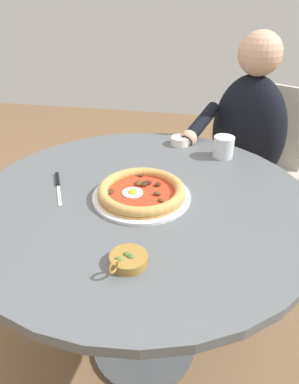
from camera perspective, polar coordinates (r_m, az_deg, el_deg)
The scene contains 9 objects.
ground_plane at distance 1.60m, azimuth -0.88°, elevation -23.82°, with size 6.00×6.00×0.02m, color brown.
dining_table at distance 1.16m, azimuth -1.13°, elevation -6.20°, with size 1.06×1.06×0.73m.
pizza_on_plate at distance 1.06m, azimuth -1.16°, elevation -0.05°, with size 0.30×0.30×0.04m.
water_glass at distance 1.35m, azimuth 12.00°, elevation 7.03°, with size 0.08×0.08×0.08m.
steak_knife at distance 1.18m, azimuth -14.78°, elevation 1.37°, with size 0.10×0.19×0.01m.
ramekin_capers at distance 1.44m, azimuth 5.01°, elevation 8.41°, with size 0.07×0.07×0.03m.
olive_pan at distance 0.83m, azimuth -3.55°, elevation -10.97°, with size 0.09×0.11×0.05m.
diner_person at distance 1.76m, azimuth 14.75°, elevation 2.96°, with size 0.51×0.46×1.14m.
cafe_chair_diner at distance 1.87m, azimuth 16.95°, elevation 5.43°, with size 0.59×0.59×0.88m.
Camera 1 is at (-0.19, 0.90, 1.30)m, focal length 32.56 mm.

